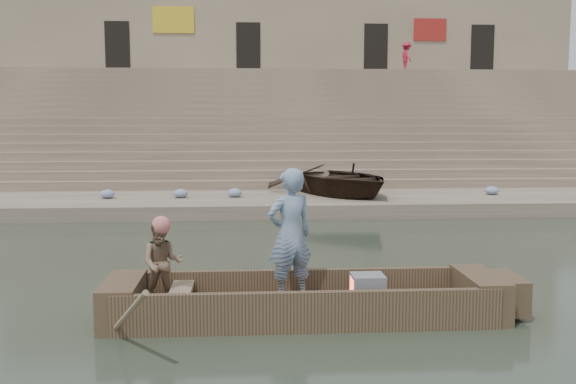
{
  "coord_description": "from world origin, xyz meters",
  "views": [
    {
      "loc": [
        -2.24,
        -11.46,
        2.86
      ],
      "look_at": [
        -1.41,
        0.85,
        1.4
      ],
      "focal_mm": 39.95,
      "sensor_mm": 36.0,
      "label": 1
    }
  ],
  "objects": [
    {
      "name": "standing_man",
      "position": [
        -1.6,
        -2.49,
        1.18
      ],
      "size": [
        0.82,
        0.69,
        1.92
      ],
      "primitive_type": "imported",
      "rotation": [
        0.0,
        0.0,
        3.53
      ],
      "color": "navy",
      "rests_on": "main_rowboat"
    },
    {
      "name": "ghat_steps",
      "position": [
        0.0,
        17.19,
        1.8
      ],
      "size": [
        32.0,
        11.0,
        5.2
      ],
      "color": "gray",
      "rests_on": "ground"
    },
    {
      "name": "beached_rowboat",
      "position": [
        0.69,
        8.58,
        0.89
      ],
      "size": [
        5.1,
        5.76,
        0.99
      ],
      "primitive_type": "imported",
      "rotation": [
        0.0,
        0.0,
        0.44
      ],
      "color": "#2D2116",
      "rests_on": "lower_landing"
    },
    {
      "name": "pedestrian",
      "position": [
        6.39,
        22.63,
        5.99
      ],
      "size": [
        0.68,
        1.07,
        1.58
      ],
      "primitive_type": "imported",
      "rotation": [
        0.0,
        0.0,
        1.67
      ],
      "color": "#B01D36",
      "rests_on": "upper_landing"
    },
    {
      "name": "rowing_man",
      "position": [
        -3.41,
        -2.6,
        0.82
      ],
      "size": [
        0.61,
        0.49,
        1.2
      ],
      "primitive_type": "imported",
      "rotation": [
        0.0,
        0.0,
        0.05
      ],
      "color": "#2A8058",
      "rests_on": "main_rowboat"
    },
    {
      "name": "rowboat_trim",
      "position": [
        -1.2,
        -2.65,
        0.31
      ],
      "size": [
        6.04,
        2.63,
        1.87
      ],
      "color": "brown",
      "rests_on": "ground"
    },
    {
      "name": "upper_landing",
      "position": [
        0.0,
        22.5,
        2.6
      ],
      "size": [
        32.0,
        3.0,
        5.2
      ],
      "primitive_type": "cube",
      "color": "gray",
      "rests_on": "ground"
    },
    {
      "name": "cloth_bundles",
      "position": [
        0.53,
        7.97,
        0.53
      ],
      "size": [
        17.04,
        0.99,
        0.26
      ],
      "color": "#3F5999",
      "rests_on": "lower_landing"
    },
    {
      "name": "ground",
      "position": [
        0.0,
        0.0,
        0.0
      ],
      "size": [
        120.0,
        120.0,
        0.0
      ],
      "primitive_type": "plane",
      "color": "#2A3528",
      "rests_on": "ground"
    },
    {
      "name": "building_wall",
      "position": [
        0.0,
        26.5,
        5.6
      ],
      "size": [
        32.0,
        5.07,
        11.2
      ],
      "color": "#9C8869",
      "rests_on": "ground"
    },
    {
      "name": "television",
      "position": [
        -0.51,
        -2.65,
        0.42
      ],
      "size": [
        0.46,
        0.42,
        0.4
      ],
      "color": "slate",
      "rests_on": "main_rowboat"
    },
    {
      "name": "mid_landing",
      "position": [
        0.0,
        15.5,
        1.4
      ],
      "size": [
        32.0,
        3.0,
        2.8
      ],
      "primitive_type": "cube",
      "color": "gray",
      "rests_on": "ground"
    },
    {
      "name": "main_rowboat",
      "position": [
        -1.41,
        -2.65,
        0.11
      ],
      "size": [
        5.0,
        1.3,
        0.22
      ],
      "primitive_type": "cube",
      "color": "brown",
      "rests_on": "ground"
    },
    {
      "name": "lower_landing",
      "position": [
        0.0,
        8.0,
        0.2
      ],
      "size": [
        32.0,
        4.0,
        0.4
      ],
      "primitive_type": "cube",
      "color": "gray",
      "rests_on": "ground"
    }
  ]
}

